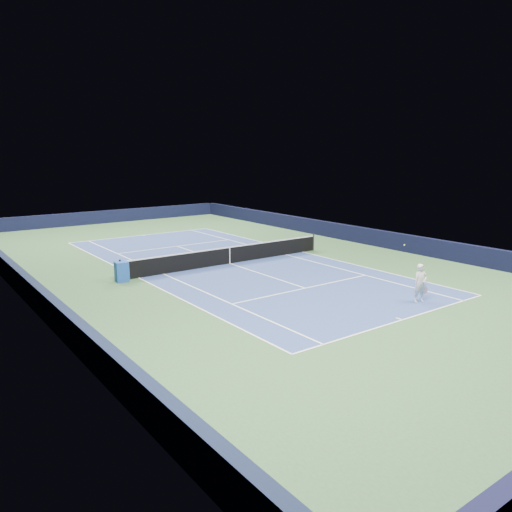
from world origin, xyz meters
TOP-DOWN VIEW (x-y plane):
  - ground at (0.00, 0.00)m, footprint 40.00×40.00m
  - wall_far at (0.00, 19.82)m, footprint 22.00×0.35m
  - wall_right at (10.82, 0.00)m, footprint 0.35×40.00m
  - wall_left at (-10.82, 0.00)m, footprint 0.35×40.00m
  - court_surface at (0.00, 0.00)m, footprint 10.97×23.77m
  - baseline_far at (0.00, 11.88)m, footprint 10.97×0.08m
  - baseline_near at (0.00, -11.88)m, footprint 10.97×0.08m
  - sideline_doubles_right at (5.49, 0.00)m, footprint 0.08×23.77m
  - sideline_doubles_left at (-5.49, 0.00)m, footprint 0.08×23.77m
  - sideline_singles_right at (4.12, 0.00)m, footprint 0.08×23.77m
  - sideline_singles_left at (-4.12, 0.00)m, footprint 0.08×23.77m
  - service_line_far at (0.00, 6.40)m, footprint 8.23×0.08m
  - service_line_near at (0.00, -6.40)m, footprint 8.23×0.08m
  - center_service_line at (0.00, 0.00)m, footprint 0.08×12.80m
  - center_mark_far at (0.00, 11.73)m, footprint 0.08×0.30m
  - center_mark_near at (0.00, -11.73)m, footprint 0.08×0.30m
  - tennis_net at (0.00, 0.00)m, footprint 12.90×0.10m
  - sponsor_cube at (-6.40, -0.16)m, footprint 0.65×0.60m
  - tennis_player at (2.47, -10.84)m, footprint 0.81×1.32m

SIDE VIEW (x-z plane):
  - ground at x=0.00m, z-range 0.00..0.00m
  - court_surface at x=0.00m, z-range 0.00..0.01m
  - baseline_far at x=0.00m, z-range 0.01..0.01m
  - baseline_near at x=0.00m, z-range 0.01..0.01m
  - sideline_doubles_right at x=5.49m, z-range 0.01..0.01m
  - sideline_doubles_left at x=-5.49m, z-range 0.01..0.01m
  - sideline_singles_right at x=4.12m, z-range 0.01..0.01m
  - sideline_singles_left at x=-4.12m, z-range 0.01..0.01m
  - service_line_far at x=0.00m, z-range 0.01..0.01m
  - service_line_near at x=0.00m, z-range 0.01..0.01m
  - center_service_line at x=0.00m, z-range 0.01..0.01m
  - center_mark_far at x=0.00m, z-range 0.01..0.01m
  - center_mark_near at x=0.00m, z-range 0.01..0.01m
  - sponsor_cube at x=-6.40m, z-range 0.00..0.99m
  - tennis_net at x=0.00m, z-range -0.03..1.04m
  - wall_far at x=0.00m, z-range 0.00..1.10m
  - wall_right at x=10.82m, z-range 0.00..1.10m
  - wall_left at x=-10.82m, z-range 0.00..1.10m
  - tennis_player at x=2.47m, z-range -0.34..1.98m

